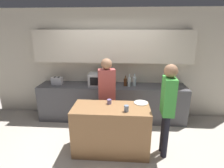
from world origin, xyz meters
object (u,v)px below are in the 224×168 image
cup_1 (126,108)px  person_left (107,91)px  person_center (168,104)px  potted_plant (167,79)px  toaster (57,81)px  plate_on_island (141,103)px  bottle_0 (125,82)px  bottle_1 (129,82)px  microwave (100,79)px  bottle_2 (134,81)px  cup_0 (109,102)px

cup_1 → person_left: person_left is taller
person_left → person_center: size_ratio=0.99×
potted_plant → cup_1: bearing=-124.8°
toaster → plate_on_island: 2.25m
cup_1 → bottle_0: bearing=90.4°
potted_plant → bottle_0: potted_plant is taller
bottle_1 → cup_1: bearing=-93.4°
microwave → bottle_2: bearing=1.6°
person_left → person_center: (1.10, -0.60, 0.01)m
potted_plant → bottle_1: bearing=-175.8°
bottle_1 → plate_on_island: (0.20, -0.98, -0.11)m
bottle_1 → toaster: bearing=177.9°
bottle_0 → person_left: bearing=-119.7°
bottle_2 → person_center: bearing=-69.5°
bottle_0 → toaster: bearing=179.8°
bottle_0 → bottle_1: 0.11m
person_center → bottle_2: bearing=22.3°
bottle_2 → cup_0: bottle_2 is taller
bottle_1 → cup_0: bottle_1 is taller
bottle_0 → plate_on_island: (0.29, -1.04, -0.09)m
toaster → bottle_0: (1.70, -0.01, 0.01)m
bottle_2 → plate_on_island: bearing=-86.4°
person_left → potted_plant: bearing=-166.5°
bottle_2 → bottle_1: bearing=-145.4°
potted_plant → person_center: (-0.28, -1.29, -0.09)m
cup_0 → plate_on_island: bearing=6.7°
bottle_2 → person_center: person_center is taller
cup_0 → person_left: size_ratio=0.05×
plate_on_island → cup_1: size_ratio=2.36×
plate_on_island → toaster: bearing=152.2°
bottle_1 → plate_on_island: size_ratio=1.18×
plate_on_island → cup_0: bearing=-173.3°
potted_plant → plate_on_island: bearing=-123.9°
toaster → person_center: 2.73m
potted_plant → bottle_0: bearing=-179.7°
microwave → bottle_1: 0.72m
microwave → person_center: bearing=-44.0°
bottle_0 → person_center: bearing=-61.1°
plate_on_island → person_center: 0.50m
bottle_1 → plate_on_island: bearing=-78.7°
person_center → toaster: bearing=63.7°
microwave → cup_1: size_ratio=4.73×
plate_on_island → cup_1: cup_1 is taller
cup_0 → person_left: bearing=101.6°
toaster → cup_0: toaster is taller
person_center → bottle_0: bearing=30.7°
microwave → bottle_1: (0.72, -0.06, -0.03)m
bottle_2 → microwave: bearing=-178.4°
microwave → potted_plant: size_ratio=1.32×
person_left → plate_on_island: bearing=138.9°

